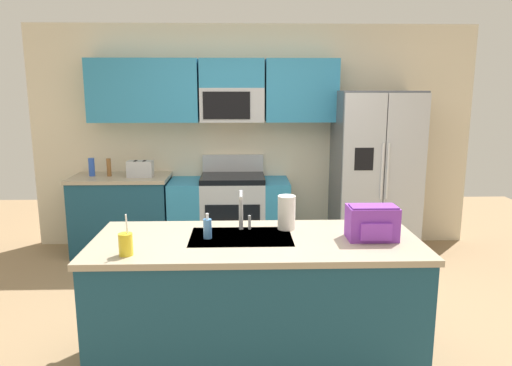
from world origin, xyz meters
The scene contains 14 objects.
ground_plane centered at (0.00, 0.00, 0.00)m, with size 9.00×9.00×0.00m, color #997A56.
kitchen_wall_unit centered at (-0.14, 2.08, 1.47)m, with size 5.20×0.43×2.60m.
back_counter centered at (-1.52, 1.80, 0.45)m, with size 1.10×0.63×0.90m.
range_oven centered at (-0.28, 1.80, 0.44)m, with size 1.36×0.61×1.10m.
refrigerator centered at (1.37, 1.73, 0.93)m, with size 0.90×0.76×1.85m.
island_counter centered at (-0.05, -0.53, 0.45)m, with size 2.15×0.89×0.90m.
toaster centered at (-1.28, 1.75, 0.99)m, with size 0.28×0.16×0.18m.
pepper_mill centered at (-1.64, 1.80, 1.00)m, with size 0.05×0.05×0.20m, color brown.
bottle_blue centered at (-1.84, 1.82, 1.00)m, with size 0.07×0.07×0.20m, color blue.
sink_faucet centered at (-0.14, -0.34, 1.07)m, with size 0.08×0.21×0.28m.
drink_cup_yellow centered at (-0.83, -0.82, 0.97)m, with size 0.08×0.08×0.25m.
soap_dispenser centered at (-0.37, -0.51, 0.97)m, with size 0.06×0.06×0.17m.
paper_towel_roll centered at (0.17, -0.31, 1.02)m, with size 0.12×0.12×0.24m, color white.
backpack centered at (0.71, -0.56, 1.02)m, with size 0.32×0.22×0.23m.
Camera 1 is at (-0.14, -3.53, 1.88)m, focal length 33.30 mm.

